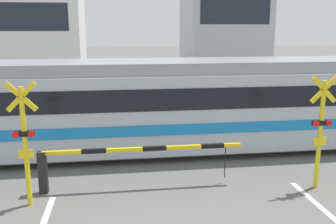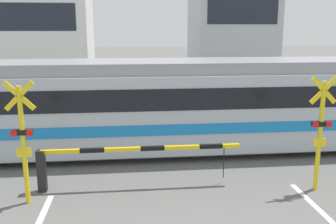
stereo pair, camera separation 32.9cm
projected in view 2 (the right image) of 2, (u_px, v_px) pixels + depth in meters
rail_track_near at (166, 156)px, 11.72m from camera, size 50.00×0.10×0.08m
rail_track_far at (162, 143)px, 13.11m from camera, size 50.00×0.10×0.08m
commuter_train at (158, 103)px, 12.05m from camera, size 20.28×2.71×2.97m
crossing_barrier_near at (103, 158)px, 9.29m from camera, size 5.07×0.20×1.07m
crossing_barrier_far at (201, 108)px, 15.15m from camera, size 5.07×0.20×1.07m
crossing_signal_left at (23, 138)px, 8.34m from camera, size 0.68×0.15×2.86m
crossing_signal_right at (320, 129)px, 9.07m from camera, size 0.68×0.15×2.86m
pedestrian at (132, 95)px, 17.65m from camera, size 0.38×0.22×1.58m
building_left_of_street at (32, 24)px, 25.63m from camera, size 7.80×5.27×8.46m
building_right_of_street at (232, 18)px, 27.00m from camera, size 5.63×5.27×9.39m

